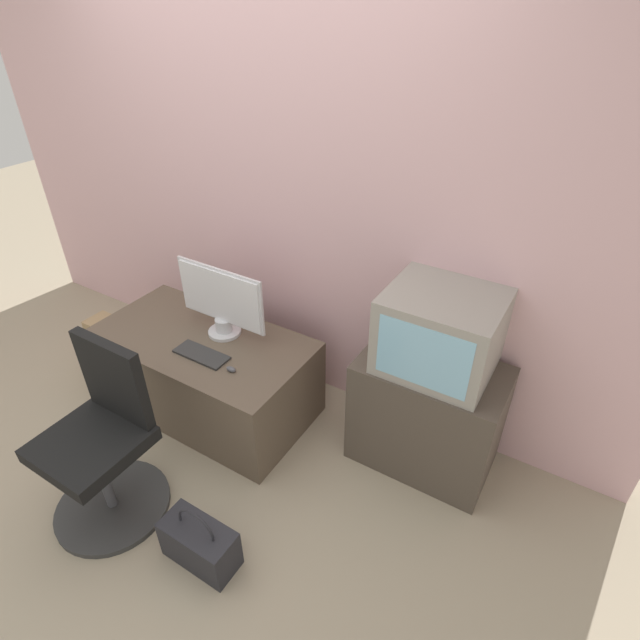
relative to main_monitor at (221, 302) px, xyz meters
The scene contains 11 objects.
ground_plane 1.13m from the main_monitor, 89.02° to the right, with size 12.00×12.00×0.00m, color tan.
wall_back 0.73m from the main_monitor, 88.08° to the left, with size 4.40×0.05×2.60m.
desk 0.49m from the main_monitor, 126.92° to the right, with size 1.28×0.68×0.51m.
side_stand 1.28m from the main_monitor, ahead, with size 0.73×0.44×0.63m.
main_monitor is the anchor object (origin of this frame).
keyboard 0.31m from the main_monitor, 82.40° to the right, with size 0.32×0.12×0.01m.
mouse 0.41m from the main_monitor, 44.72° to the right, with size 0.06×0.03×0.03m.
crt_tv 1.22m from the main_monitor, ahead, with size 0.52×0.47×0.40m.
office_chair 0.95m from the main_monitor, 89.53° to the right, with size 0.55×0.55×0.91m.
cardboard_box_lower 1.11m from the main_monitor, behind, with size 0.24×0.17×0.33m.
handbag 1.24m from the main_monitor, 57.85° to the right, with size 0.35×0.17×0.33m.
Camera 1 is at (1.69, -0.87, 2.18)m, focal length 28.00 mm.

